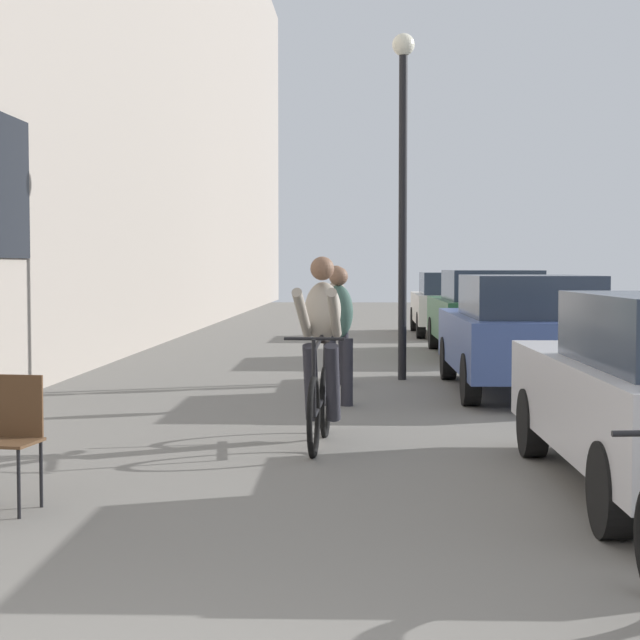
% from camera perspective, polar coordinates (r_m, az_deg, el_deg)
% --- Properties ---
extents(cafe_chair_mid_toward_wall, '(0.43, 0.43, 0.89)m').
position_cam_1_polar(cafe_chair_mid_toward_wall, '(7.23, -16.55, -5.92)').
color(cafe_chair_mid_toward_wall, black).
rests_on(cafe_chair_mid_toward_wall, ground_plane).
extents(cyclist_on_bicycle, '(0.52, 1.76, 1.74)m').
position_cam_1_polar(cyclist_on_bicycle, '(9.47, 0.06, -1.94)').
color(cyclist_on_bicycle, black).
rests_on(cyclist_on_bicycle, ground_plane).
extents(pedestrian_near, '(0.35, 0.26, 1.61)m').
position_cam_1_polar(pedestrian_near, '(12.02, 1.02, -0.43)').
color(pedestrian_near, '#26262D').
rests_on(pedestrian_near, ground_plane).
extents(pedestrian_mid, '(0.36, 0.27, 1.63)m').
position_cam_1_polar(pedestrian_mid, '(14.21, 0.89, 0.13)').
color(pedestrian_mid, '#26262D').
rests_on(pedestrian_mid, ground_plane).
extents(street_lamp, '(0.32, 0.32, 4.90)m').
position_cam_1_polar(street_lamp, '(14.91, 4.58, 8.68)').
color(street_lamp, black).
rests_on(street_lamp, ground_plane).
extents(parked_car_second, '(1.84, 4.27, 1.51)m').
position_cam_1_polar(parked_car_second, '(13.53, 11.04, -0.64)').
color(parked_car_second, '#384C84').
rests_on(parked_car_second, ground_plane).
extents(parked_car_third, '(1.91, 4.40, 1.55)m').
position_cam_1_polar(parked_car_third, '(18.99, 9.16, 0.46)').
color(parked_car_third, '#23512D').
rests_on(parked_car_third, ground_plane).
extents(parked_car_fourth, '(1.78, 4.17, 1.48)m').
position_cam_1_polar(parked_car_fourth, '(24.71, 7.21, 0.96)').
color(parked_car_fourth, beige).
rests_on(parked_car_fourth, ground_plane).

